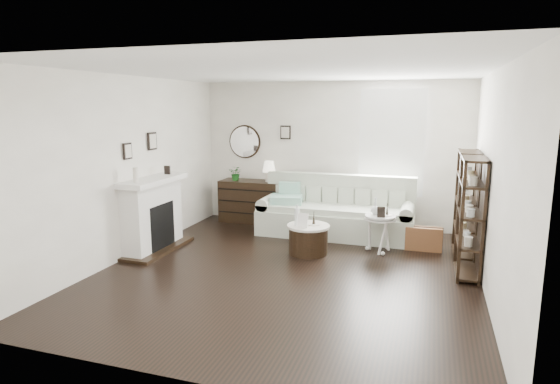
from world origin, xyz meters
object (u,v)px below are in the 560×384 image
(drum_table, at_px, (308,239))
(pedestal_table, at_px, (380,218))
(sofa, at_px, (336,215))
(dresser, at_px, (252,201))

(drum_table, xyz_separation_m, pedestal_table, (1.04, 0.43, 0.31))
(sofa, distance_m, dresser, 1.79)
(sofa, xyz_separation_m, drum_table, (-0.19, -1.21, -0.11))
(sofa, height_order, dresser, sofa)
(sofa, relative_size, dresser, 2.19)
(dresser, relative_size, pedestal_table, 2.09)
(dresser, height_order, pedestal_table, dresser)
(sofa, relative_size, pedestal_table, 4.58)
(dresser, xyz_separation_m, drum_table, (1.56, -1.60, -0.18))
(sofa, distance_m, drum_table, 1.23)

